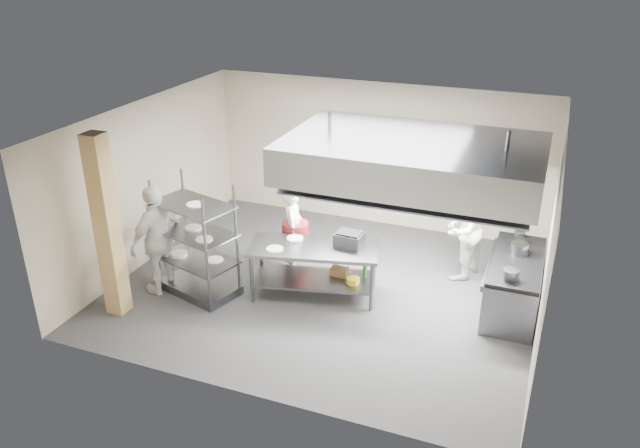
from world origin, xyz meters
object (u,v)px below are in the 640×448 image
at_px(pass_rack, 196,239).
at_px(chef_plating, 158,240).
at_px(island, 314,271).
at_px(chef_head, 294,231).
at_px(stockpot, 519,249).
at_px(griddle, 349,239).
at_px(cooking_range, 514,285).
at_px(chef_line, 463,229).

distance_m(pass_rack, chef_plating, 0.64).
xyz_separation_m(island, chef_head, (-0.62, 0.57, 0.39)).
distance_m(pass_rack, stockpot, 5.31).
bearing_deg(island, griddle, 13.49).
bearing_deg(cooking_range, chef_plating, -164.48).
bearing_deg(chef_plating, pass_rack, 122.68).
distance_m(island, griddle, 0.82).
relative_size(pass_rack, chef_plating, 1.04).
xyz_separation_m(island, stockpot, (3.18, 0.97, 0.54)).
xyz_separation_m(pass_rack, cooking_range, (5.07, 1.38, -0.58)).
relative_size(chef_line, griddle, 4.17).
bearing_deg(stockpot, griddle, -165.15).
relative_size(chef_head, griddle, 3.77).
distance_m(pass_rack, chef_head, 1.73).
height_order(island, griddle, griddle).
height_order(pass_rack, griddle, pass_rack).
bearing_deg(island, chef_head, 123.46).
bearing_deg(pass_rack, cooking_range, 31.36).
bearing_deg(cooking_range, stockpot, 91.65).
relative_size(island, stockpot, 7.64).
relative_size(island, chef_head, 1.27).
xyz_separation_m(island, cooking_range, (3.19, 0.78, -0.04)).
xyz_separation_m(chef_head, griddle, (1.14, -0.31, 0.18)).
xyz_separation_m(island, chef_plating, (-2.49, -0.79, 0.51)).
distance_m(cooking_range, chef_plating, 5.92).
xyz_separation_m(cooking_range, chef_plating, (-5.68, -1.58, 0.54)).
height_order(cooking_range, stockpot, stockpot).
distance_m(island, cooking_range, 3.28).
height_order(chef_head, griddle, chef_head).
distance_m(cooking_range, stockpot, 0.61).
distance_m(pass_rack, cooking_range, 5.29).
xyz_separation_m(chef_line, griddle, (-1.66, -1.28, 0.09)).
xyz_separation_m(chef_line, chef_plating, (-4.68, -2.34, 0.03)).
distance_m(chef_line, chef_plating, 5.23).
relative_size(chef_head, chef_plating, 0.88).
bearing_deg(chef_head, griddle, -122.73).
bearing_deg(chef_head, chef_line, -88.52).
height_order(chef_head, stockpot, chef_head).
bearing_deg(chef_plating, griddle, 124.28).
bearing_deg(pass_rack, stockpot, 33.37).
height_order(island, chef_line, chef_line).
xyz_separation_m(chef_head, stockpot, (3.80, 0.40, 0.16)).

